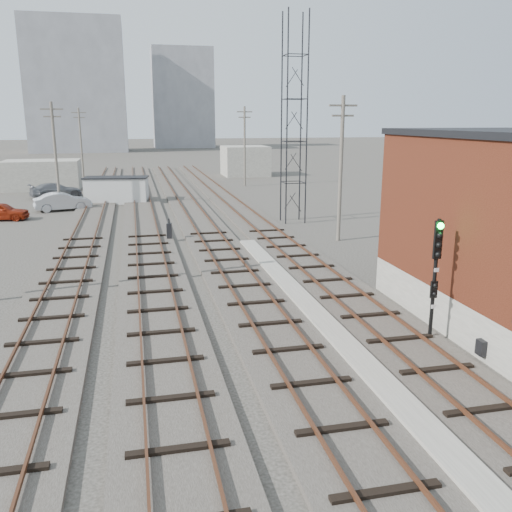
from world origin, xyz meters
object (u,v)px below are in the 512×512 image
object	(u,v)px
site_trailer	(117,190)
car_red	(1,211)
car_grey	(56,190)
car_silver	(63,202)
switch_stand	(169,231)
signal_mast	(436,270)

from	to	relation	value
site_trailer	car_red	distance (m)	11.21
car_grey	car_silver	bearing A→B (deg)	169.71
car_silver	switch_stand	bearing A→B (deg)	-165.01
switch_stand	car_silver	xyz separation A→B (m)	(-8.07, 14.20, 0.12)
signal_mast	car_grey	xyz separation A→B (m)	(-17.49, 41.00, -1.89)
car_red	car_grey	bearing A→B (deg)	-3.66
car_red	car_grey	world-z (taller)	car_grey
car_red	car_silver	distance (m)	5.62
signal_mast	switch_stand	world-z (taller)	signal_mast
signal_mast	car_red	size ratio (longest dim) A/B	1.07
signal_mast	car_silver	world-z (taller)	signal_mast
car_silver	car_grey	distance (m)	8.65
switch_stand	car_red	distance (m)	16.00
switch_stand	site_trailer	world-z (taller)	site_trailer
switch_stand	car_grey	distance (m)	24.68
switch_stand	car_red	world-z (taller)	switch_stand
car_grey	car_red	bearing A→B (deg)	147.54
signal_mast	site_trailer	xyz separation A→B (m)	(-11.45, 35.89, -1.39)
car_silver	signal_mast	bearing A→B (deg)	-168.54
switch_stand	site_trailer	size ratio (longest dim) A/B	0.23
switch_stand	car_silver	size ratio (longest dim) A/B	0.29
signal_mast	car_silver	size ratio (longest dim) A/B	0.94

